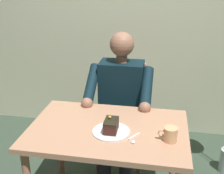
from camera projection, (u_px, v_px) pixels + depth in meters
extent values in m
cube|color=tan|center=(108.00, 130.00, 1.92)|extent=(1.04, 0.69, 0.04)
cylinder|color=tan|center=(174.00, 156.00, 2.24)|extent=(0.05, 0.05, 0.69)
cylinder|color=tan|center=(60.00, 144.00, 2.39)|extent=(0.05, 0.05, 0.69)
cube|color=tan|center=(121.00, 120.00, 2.58)|extent=(0.42, 0.42, 0.04)
cube|color=tan|center=(125.00, 86.00, 2.66)|extent=(0.38, 0.04, 0.45)
cylinder|color=tan|center=(139.00, 154.00, 2.47)|extent=(0.04, 0.04, 0.44)
cylinder|color=tan|center=(97.00, 150.00, 2.52)|extent=(0.04, 0.04, 0.44)
cylinder|color=tan|center=(142.00, 133.00, 2.79)|extent=(0.04, 0.04, 0.44)
cylinder|color=tan|center=(106.00, 129.00, 2.85)|extent=(0.04, 0.04, 0.44)
cube|color=black|center=(121.00, 91.00, 2.46)|extent=(0.36, 0.22, 0.52)
sphere|color=#93644E|center=(122.00, 44.00, 2.30)|extent=(0.20, 0.20, 0.20)
cylinder|color=#93644E|center=(122.00, 58.00, 2.35)|extent=(0.09, 0.09, 0.06)
cylinder|color=black|center=(147.00, 87.00, 2.25)|extent=(0.08, 0.33, 0.26)
sphere|color=#93644E|center=(145.00, 108.00, 2.14)|extent=(0.09, 0.09, 0.09)
cylinder|color=black|center=(92.00, 83.00, 2.32)|extent=(0.08, 0.33, 0.26)
sphere|color=#93644E|center=(87.00, 103.00, 2.21)|extent=(0.09, 0.09, 0.09)
cylinder|color=#302F3E|center=(129.00, 128.00, 2.44)|extent=(0.13, 0.38, 0.14)
cylinder|color=#302F3E|center=(108.00, 126.00, 2.47)|extent=(0.13, 0.38, 0.14)
cylinder|color=#302F3E|center=(126.00, 164.00, 2.36)|extent=(0.11, 0.11, 0.42)
cylinder|color=#302F3E|center=(104.00, 162.00, 2.39)|extent=(0.11, 0.11, 0.42)
cylinder|color=white|center=(111.00, 132.00, 1.86)|extent=(0.24, 0.24, 0.01)
cube|color=#3D1D17|center=(111.00, 126.00, 1.84)|extent=(0.08, 0.13, 0.07)
cube|color=black|center=(111.00, 121.00, 1.83)|extent=(0.08, 0.13, 0.01)
sphere|color=gold|center=(110.00, 117.00, 1.84)|extent=(0.02, 0.02, 0.02)
cylinder|color=#E2A975|center=(171.00, 134.00, 1.75)|extent=(0.08, 0.08, 0.09)
torus|color=#E2A975|center=(162.00, 133.00, 1.76)|extent=(0.05, 0.01, 0.05)
cylinder|color=black|center=(171.00, 129.00, 1.73)|extent=(0.07, 0.07, 0.01)
cube|color=silver|center=(134.00, 136.00, 1.81)|extent=(0.07, 0.10, 0.01)
ellipsoid|color=silver|center=(133.00, 142.00, 1.75)|extent=(0.03, 0.04, 0.01)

